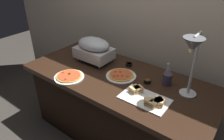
% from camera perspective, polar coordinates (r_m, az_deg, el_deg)
% --- Properties ---
extents(ground_plane, '(8.00, 8.00, 0.00)m').
position_cam_1_polar(ground_plane, '(2.50, 1.22, -16.86)').
color(ground_plane, '#38332D').
extents(back_wall, '(4.40, 0.04, 2.40)m').
position_cam_1_polar(back_wall, '(2.24, 9.32, 13.37)').
color(back_wall, '#B7A893').
rests_on(back_wall, ground_plane).
extents(buffet_table, '(1.90, 0.84, 0.76)m').
position_cam_1_polar(buffet_table, '(2.23, 1.33, -10.02)').
color(buffet_table, black).
rests_on(buffet_table, ground_plane).
extents(chafing_dish, '(0.40, 0.26, 0.27)m').
position_cam_1_polar(chafing_dish, '(2.25, -5.03, 5.93)').
color(chafing_dish, '#B7BABF').
rests_on(chafing_dish, buffet_table).
extents(heat_lamp, '(0.15, 0.29, 0.56)m').
position_cam_1_polar(heat_lamp, '(1.58, 21.23, 4.74)').
color(heat_lamp, '#B7BABF').
rests_on(heat_lamp, buffet_table).
extents(pizza_plate_front, '(0.29, 0.29, 0.03)m').
position_cam_1_polar(pizza_plate_front, '(2.01, 2.48, -1.49)').
color(pizza_plate_front, white).
rests_on(pizza_plate_front, buffet_table).
extents(pizza_plate_center, '(0.29, 0.29, 0.03)m').
position_cam_1_polar(pizza_plate_center, '(2.03, -11.68, -1.75)').
color(pizza_plate_center, white).
rests_on(pizza_plate_center, buffet_table).
extents(sandwich_platter, '(0.40, 0.24, 0.06)m').
position_cam_1_polar(sandwich_platter, '(1.72, 9.50, -7.60)').
color(sandwich_platter, white).
rests_on(sandwich_platter, buffet_table).
extents(sauce_cup_near, '(0.07, 0.07, 0.03)m').
position_cam_1_polar(sauce_cup_near, '(2.20, 4.68, 1.54)').
color(sauce_cup_near, black).
rests_on(sauce_cup_near, buffet_table).
extents(sauce_cup_far, '(0.07, 0.07, 0.03)m').
position_cam_1_polar(sauce_cup_far, '(1.94, 9.71, -2.95)').
color(sauce_cup_far, black).
rests_on(sauce_cup_far, buffet_table).
extents(utensil_holder, '(0.08, 0.08, 0.21)m').
position_cam_1_polar(utensil_holder, '(1.93, 14.90, -2.35)').
color(utensil_holder, '#383347').
rests_on(utensil_holder, buffet_table).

